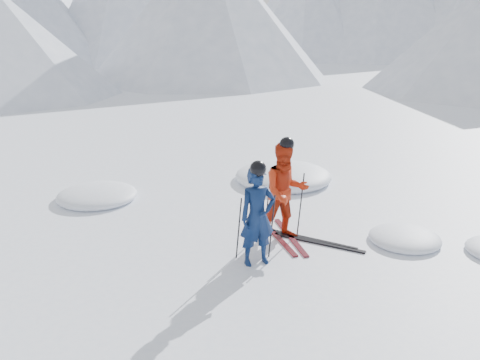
{
  "coord_description": "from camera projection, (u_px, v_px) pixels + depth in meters",
  "views": [
    {
      "loc": [
        -1.76,
        -8.09,
        3.87
      ],
      "look_at": [
        -1.79,
        0.5,
        1.1
      ],
      "focal_mm": 38.0,
      "sensor_mm": 36.0,
      "label": 1
    }
  ],
  "objects": [
    {
      "name": "ground",
      "position": [
        342.0,
        249.0,
        8.88
      ],
      "size": [
        160.0,
        160.0,
        0.0
      ],
      "primitive_type": "plane",
      "color": "white",
      "rests_on": "ground"
    },
    {
      "name": "skier_blue",
      "position": [
        257.0,
        217.0,
        8.12
      ],
      "size": [
        0.7,
        0.58,
        1.64
      ],
      "primitive_type": "imported",
      "rotation": [
        0.0,
        0.0,
        0.37
      ],
      "color": "#0B1C43",
      "rests_on": "ground"
    },
    {
      "name": "skier_red",
      "position": [
        285.0,
        192.0,
        9.05
      ],
      "size": [
        1.02,
        0.88,
        1.78
      ],
      "primitive_type": "imported",
      "rotation": [
        0.0,
        0.0,
        0.27
      ],
      "color": "red",
      "rests_on": "ground"
    },
    {
      "name": "pole_blue_left",
      "position": [
        239.0,
        229.0,
        8.35
      ],
      "size": [
        0.11,
        0.08,
        1.09
      ],
      "primitive_type": "cylinder",
      "rotation": [
        0.05,
        0.08,
        0.0
      ],
      "color": "black",
      "rests_on": "ground"
    },
    {
      "name": "pole_blue_right",
      "position": [
        272.0,
        226.0,
        8.44
      ],
      "size": [
        0.11,
        0.07,
        1.09
      ],
      "primitive_type": "cylinder",
      "rotation": [
        -0.04,
        0.08,
        0.0
      ],
      "color": "black",
      "rests_on": "ground"
    },
    {
      "name": "pole_red_left",
      "position": [
        268.0,
        202.0,
        9.38
      ],
      "size": [
        0.12,
        0.09,
        1.19
      ],
      "primitive_type": "cylinder",
      "rotation": [
        0.06,
        0.08,
        0.0
      ],
      "color": "black",
      "rests_on": "ground"
    },
    {
      "name": "pole_red_right",
      "position": [
        301.0,
        204.0,
        9.29
      ],
      "size": [
        0.12,
        0.08,
        1.19
      ],
      "primitive_type": "cylinder",
      "rotation": [
        -0.05,
        0.08,
        0.0
      ],
      "color": "black",
      "rests_on": "ground"
    },
    {
      "name": "ski_worn_left",
      "position": [
        278.0,
        237.0,
        9.32
      ],
      "size": [
        0.6,
        1.65,
        0.03
      ],
      "primitive_type": "cube",
      "rotation": [
        0.0,
        0.0,
        0.31
      ],
      "color": "black",
      "rests_on": "ground"
    },
    {
      "name": "ski_worn_right",
      "position": [
        291.0,
        237.0,
        9.32
      ],
      "size": [
        0.49,
        1.67,
        0.03
      ],
      "primitive_type": "cube",
      "rotation": [
        0.0,
        0.0,
        0.24
      ],
      "color": "black",
      "rests_on": "ground"
    },
    {
      "name": "ski_loose_a",
      "position": [
        312.0,
        239.0,
        9.21
      ],
      "size": [
        1.52,
        0.91,
        0.03
      ],
      "primitive_type": "cube",
      "rotation": [
        0.0,
        0.0,
        1.06
      ],
      "color": "black",
      "rests_on": "ground"
    },
    {
      "name": "ski_loose_b",
      "position": [
        318.0,
        243.0,
        9.07
      ],
      "size": [
        1.55,
        0.86,
        0.03
      ],
      "primitive_type": "cube",
      "rotation": [
        0.0,
        0.0,
        1.09
      ],
      "color": "black",
      "rests_on": "ground"
    },
    {
      "name": "snow_lumps",
      "position": [
        259.0,
        193.0,
        11.69
      ],
      "size": [
        9.1,
        5.81,
        0.52
      ],
      "color": "white",
      "rests_on": "ground"
    }
  ]
}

